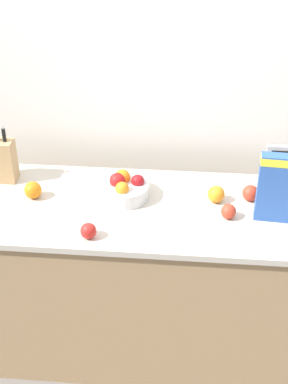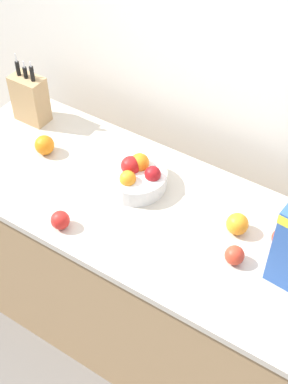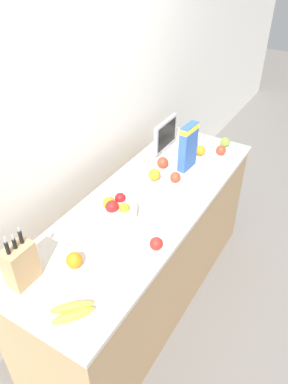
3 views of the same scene
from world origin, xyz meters
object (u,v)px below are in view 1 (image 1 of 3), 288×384
(apple_front, at_px, (88,231))
(knife_block, at_px, (0,160))
(apple_rear, at_px, (229,211))
(apple_near_bananas, at_px, (250,193))
(orange_near_bowl, at_px, (216,194))
(fruit_bowl, at_px, (123,188))
(cereal_box, at_px, (276,185))
(orange_front_center, at_px, (33,190))

(apple_front, bearing_deg, knife_block, 139.80)
(apple_rear, xyz_separation_m, apple_near_bananas, (0.11, 0.16, 0.00))
(orange_near_bowl, bearing_deg, apple_rear, -67.65)
(fruit_bowl, bearing_deg, apple_rear, -15.14)
(cereal_box, xyz_separation_m, apple_near_bananas, (-0.09, 0.14, -0.14))
(apple_rear, bearing_deg, knife_block, 168.10)
(cereal_box, distance_m, fruit_bowl, 0.71)
(knife_block, xyz_separation_m, apple_front, (0.52, -0.44, -0.08))
(knife_block, height_order, orange_front_center, knife_block)
(fruit_bowl, bearing_deg, apple_front, -108.25)
(orange_near_bowl, height_order, orange_front_center, orange_front_center)
(apple_near_bananas, bearing_deg, orange_near_bowl, -170.34)
(fruit_bowl, height_order, apple_near_bananas, fruit_bowl)
(cereal_box, relative_size, orange_near_bowl, 3.98)
(orange_near_bowl, bearing_deg, cereal_box, -25.18)
(knife_block, xyz_separation_m, fruit_bowl, (0.63, -0.10, -0.06))
(apple_front, bearing_deg, orange_front_center, 137.92)
(knife_block, bearing_deg, apple_front, -40.20)
(apple_rear, relative_size, orange_front_center, 0.83)
(cereal_box, distance_m, orange_near_bowl, 0.31)
(orange_front_center, bearing_deg, orange_near_bowl, 2.77)
(apple_front, distance_m, orange_near_bowl, 0.64)
(apple_rear, distance_m, orange_near_bowl, 0.14)
(knife_block, relative_size, apple_front, 4.55)
(apple_rear, height_order, apple_near_bananas, apple_near_bananas)
(orange_near_bowl, bearing_deg, apple_front, -149.19)
(knife_block, xyz_separation_m, orange_near_bowl, (1.07, -0.11, -0.07))
(orange_near_bowl, xyz_separation_m, orange_front_center, (-0.87, -0.04, 0.00))
(cereal_box, relative_size, orange_front_center, 3.91)
(fruit_bowl, distance_m, apple_front, 0.35)
(cereal_box, height_order, apple_front, cereal_box)
(knife_block, height_order, cereal_box, cereal_box)
(apple_rear, distance_m, apple_front, 0.64)
(knife_block, distance_m, apple_near_bananas, 1.24)
(orange_front_center, bearing_deg, fruit_bowl, 6.22)
(apple_front, bearing_deg, apple_near_bananas, 26.54)
(knife_block, height_order, apple_rear, knife_block)
(cereal_box, xyz_separation_m, apple_rear, (-0.20, -0.01, -0.14))
(fruit_bowl, bearing_deg, cereal_box, -9.97)
(knife_block, relative_size, apple_rear, 4.63)
(fruit_bowl, xyz_separation_m, orange_near_bowl, (0.44, -0.00, -0.01))
(orange_front_center, bearing_deg, knife_block, 143.03)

